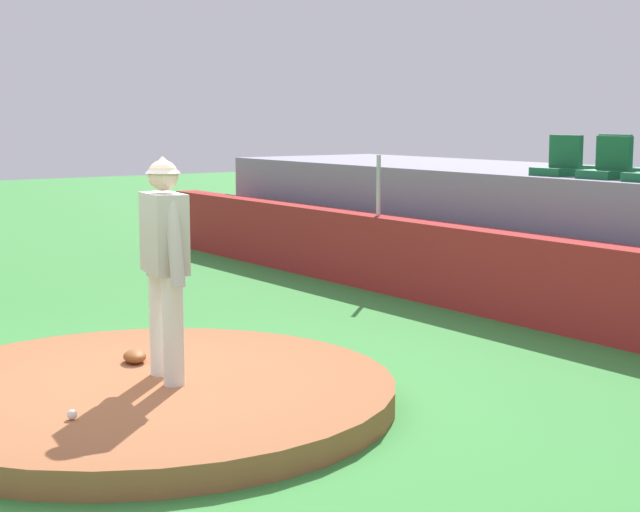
# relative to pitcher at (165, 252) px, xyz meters

# --- Properties ---
(ground_plane) EXTENTS (60.00, 60.00, 0.00)m
(ground_plane) POSITION_rel_pitcher_xyz_m (-0.05, -0.18, -1.27)
(ground_plane) COLOR #398B3B
(pitchers_mound) EXTENTS (4.13, 4.13, 0.20)m
(pitchers_mound) POSITION_rel_pitcher_xyz_m (-0.05, -0.18, -1.17)
(pitchers_mound) COLOR #9E5D38
(pitchers_mound) RESTS_ON ground_plane
(pitcher) EXTENTS (0.81, 0.34, 1.84)m
(pitcher) POSITION_rel_pitcher_xyz_m (0.00, 0.00, 0.00)
(pitcher) COLOR silver
(pitcher) RESTS_ON pitchers_mound
(baseball) EXTENTS (0.07, 0.07, 0.07)m
(baseball) POSITION_rel_pitcher_xyz_m (0.59, -1.05, -1.03)
(baseball) COLOR white
(baseball) RESTS_ON pitchers_mound
(fielding_glove) EXTENTS (0.35, 0.29, 0.11)m
(fielding_glove) POSITION_rel_pitcher_xyz_m (-0.68, 0.02, -1.01)
(fielding_glove) COLOR brown
(fielding_glove) RESTS_ON pitchers_mound
(brick_barrier) EXTENTS (17.97, 0.40, 1.02)m
(brick_barrier) POSITION_rel_pitcher_xyz_m (-0.05, 4.85, -0.76)
(brick_barrier) COLOR #A62826
(brick_barrier) RESTS_ON ground_plane
(fence_post_left) EXTENTS (0.06, 0.06, 0.83)m
(fence_post_left) POSITION_rel_pitcher_xyz_m (-3.32, 4.85, 0.16)
(fence_post_left) COLOR silver
(fence_post_left) RESTS_ON brick_barrier
(stadium_chair_0) EXTENTS (0.48, 0.44, 0.50)m
(stadium_chair_0) POSITION_rel_pitcher_xyz_m (-1.12, 5.98, 0.52)
(stadium_chair_0) COLOR #186036
(stadium_chair_0) RESTS_ON bleacher_platform
(stadium_chair_1) EXTENTS (0.48, 0.44, 0.50)m
(stadium_chair_1) POSITION_rel_pitcher_xyz_m (-0.38, 5.98, 0.52)
(stadium_chair_1) COLOR #186036
(stadium_chair_1) RESTS_ON bleacher_platform
(stadium_chair_4) EXTENTS (0.48, 0.44, 0.50)m
(stadium_chair_4) POSITION_rel_pitcher_xyz_m (-1.09, 6.89, 0.52)
(stadium_chair_4) COLOR #186036
(stadium_chair_4) RESTS_ON bleacher_platform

